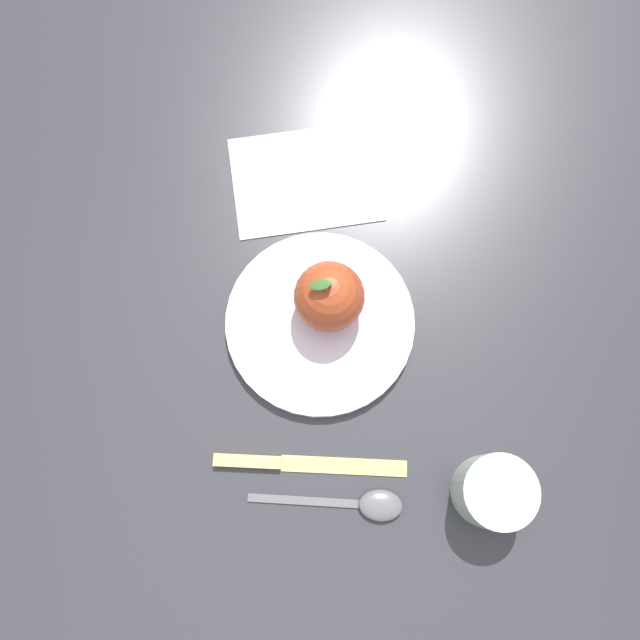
% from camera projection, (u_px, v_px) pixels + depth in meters
% --- Properties ---
extents(ground_plane, '(2.40, 2.40, 0.00)m').
position_uv_depth(ground_plane, '(314.00, 333.00, 0.76)').
color(ground_plane, '#2D2D33').
extents(dinner_plate, '(0.22, 0.22, 0.01)m').
position_uv_depth(dinner_plate, '(320.00, 322.00, 0.75)').
color(dinner_plate, silver).
rests_on(dinner_plate, ground_plane).
extents(apple, '(0.08, 0.08, 0.09)m').
position_uv_depth(apple, '(329.00, 297.00, 0.71)').
color(apple, '#9E3D1E').
rests_on(apple, dinner_plate).
extents(cup, '(0.08, 0.08, 0.07)m').
position_uv_depth(cup, '(494.00, 492.00, 0.68)').
color(cup, '#B2C6B2').
rests_on(cup, ground_plane).
extents(knife, '(0.22, 0.05, 0.01)m').
position_uv_depth(knife, '(292.00, 463.00, 0.72)').
color(knife, '#D8B766').
rests_on(knife, ground_plane).
extents(spoon, '(0.17, 0.05, 0.01)m').
position_uv_depth(spoon, '(364.00, 504.00, 0.71)').
color(spoon, '#59595E').
rests_on(spoon, ground_plane).
extents(linen_napkin, '(0.19, 0.14, 0.00)m').
position_uv_depth(linen_napkin, '(305.00, 179.00, 0.81)').
color(linen_napkin, silver).
rests_on(linen_napkin, ground_plane).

